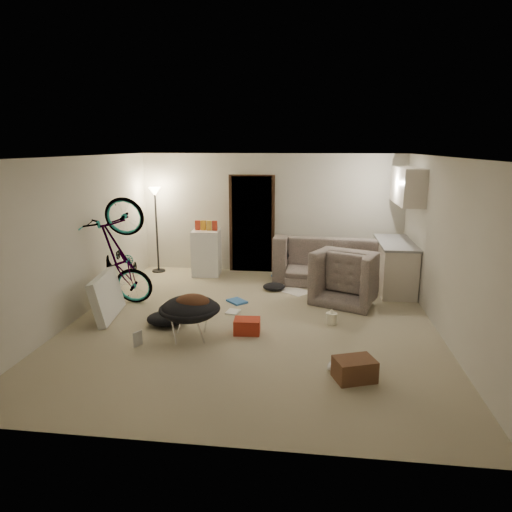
# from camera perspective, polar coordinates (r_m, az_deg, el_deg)

# --- Properties ---
(floor) EXTENTS (5.50, 6.00, 0.02)m
(floor) POSITION_cam_1_polar(r_m,az_deg,el_deg) (7.11, -0.46, -8.36)
(floor) COLOR tan
(floor) RESTS_ON ground
(ceiling) EXTENTS (5.50, 6.00, 0.02)m
(ceiling) POSITION_cam_1_polar(r_m,az_deg,el_deg) (6.60, -0.50, 12.39)
(ceiling) COLOR white
(ceiling) RESTS_ON wall_back
(wall_back) EXTENTS (5.50, 0.02, 2.50)m
(wall_back) POSITION_cam_1_polar(r_m,az_deg,el_deg) (9.69, 1.88, 5.30)
(wall_back) COLOR beige
(wall_back) RESTS_ON floor
(wall_front) EXTENTS (5.50, 0.02, 2.50)m
(wall_front) POSITION_cam_1_polar(r_m,az_deg,el_deg) (3.90, -6.40, -7.58)
(wall_front) COLOR beige
(wall_front) RESTS_ON floor
(wall_left) EXTENTS (0.02, 6.00, 2.50)m
(wall_left) POSITION_cam_1_polar(r_m,az_deg,el_deg) (7.61, -21.56, 2.05)
(wall_left) COLOR beige
(wall_left) RESTS_ON floor
(wall_right) EXTENTS (0.02, 6.00, 2.50)m
(wall_right) POSITION_cam_1_polar(r_m,az_deg,el_deg) (6.95, 22.72, 0.91)
(wall_right) COLOR beige
(wall_right) RESTS_ON floor
(doorway) EXTENTS (0.85, 0.10, 2.04)m
(doorway) POSITION_cam_1_polar(r_m,az_deg,el_deg) (9.73, -0.50, 3.97)
(doorway) COLOR black
(doorway) RESTS_ON floor
(door_trim) EXTENTS (0.97, 0.04, 2.10)m
(door_trim) POSITION_cam_1_polar(r_m,az_deg,el_deg) (9.70, -0.52, 3.94)
(door_trim) COLOR black
(door_trim) RESTS_ON floor
(floor_lamp) EXTENTS (0.28, 0.28, 1.81)m
(floor_lamp) POSITION_cam_1_polar(r_m,az_deg,el_deg) (9.85, -12.43, 5.46)
(floor_lamp) COLOR black
(floor_lamp) RESTS_ON floor
(kitchen_counter) EXTENTS (0.60, 1.50, 0.88)m
(kitchen_counter) POSITION_cam_1_polar(r_m,az_deg,el_deg) (8.96, 16.90, -1.28)
(kitchen_counter) COLOR beige
(kitchen_counter) RESTS_ON floor
(counter_top) EXTENTS (0.64, 1.54, 0.04)m
(counter_top) POSITION_cam_1_polar(r_m,az_deg,el_deg) (8.85, 17.11, 1.60)
(counter_top) COLOR gray
(counter_top) RESTS_ON kitchen_counter
(kitchen_uppers) EXTENTS (0.38, 1.40, 0.65)m
(kitchen_uppers) POSITION_cam_1_polar(r_m,az_deg,el_deg) (8.73, 18.44, 8.33)
(kitchen_uppers) COLOR beige
(kitchen_uppers) RESTS_ON wall_right
(sofa) EXTENTS (2.39, 1.07, 0.68)m
(sofa) POSITION_cam_1_polar(r_m,az_deg,el_deg) (9.29, 9.60, -0.98)
(sofa) COLOR #313831
(sofa) RESTS_ON floor
(armchair) EXTENTS (1.34, 1.27, 0.68)m
(armchair) POSITION_cam_1_polar(r_m,az_deg,el_deg) (8.20, 11.78, -3.04)
(armchair) COLOR #313831
(armchair) RESTS_ON floor
(bicycle) EXTENTS (1.93, 0.90, 1.09)m
(bicycle) POSITION_cam_1_polar(r_m,az_deg,el_deg) (8.02, -16.50, -2.54)
(bicycle) COLOR black
(bicycle) RESTS_ON floor
(book_asset) EXTENTS (0.26, 0.24, 0.02)m
(book_asset) POSITION_cam_1_polar(r_m,az_deg,el_deg) (6.48, -15.04, -10.97)
(book_asset) COLOR #AB2D19
(book_asset) RESTS_ON floor
(mini_fridge) EXTENTS (0.60, 0.60, 0.95)m
(mini_fridge) POSITION_cam_1_polar(r_m,az_deg,el_deg) (9.60, -6.22, 0.43)
(mini_fridge) COLOR white
(mini_fridge) RESTS_ON floor
(snack_box_0) EXTENTS (0.10, 0.08, 0.30)m
(snack_box_0) POSITION_cam_1_polar(r_m,az_deg,el_deg) (9.53, -7.29, 3.54)
(snack_box_0) COLOR #AB2D19
(snack_box_0) RESTS_ON mini_fridge
(snack_box_1) EXTENTS (0.11, 0.08, 0.30)m
(snack_box_1) POSITION_cam_1_polar(r_m,az_deg,el_deg) (9.50, -6.59, 3.53)
(snack_box_1) COLOR orange
(snack_box_1) RESTS_ON mini_fridge
(snack_box_2) EXTENTS (0.12, 0.10, 0.30)m
(snack_box_2) POSITION_cam_1_polar(r_m,az_deg,el_deg) (9.47, -5.88, 3.51)
(snack_box_2) COLOR gold
(snack_box_2) RESTS_ON mini_fridge
(snack_box_3) EXTENTS (0.10, 0.07, 0.30)m
(snack_box_3) POSITION_cam_1_polar(r_m,az_deg,el_deg) (9.45, -5.17, 3.50)
(snack_box_3) COLOR #AB2D19
(snack_box_3) RESTS_ON mini_fridge
(saucer_chair) EXTENTS (0.86, 0.86, 0.61)m
(saucer_chair) POSITION_cam_1_polar(r_m,az_deg,el_deg) (6.49, -8.27, -7.21)
(saucer_chair) COLOR silver
(saucer_chair) RESTS_ON floor
(hoodie) EXTENTS (0.51, 0.43, 0.22)m
(hoodie) POSITION_cam_1_polar(r_m,az_deg,el_deg) (6.38, -7.96, -5.73)
(hoodie) COLOR #4B2A19
(hoodie) RESTS_ON saucer_chair
(sofa_drape) EXTENTS (0.56, 0.46, 0.28)m
(sofa_drape) POSITION_cam_1_polar(r_m,az_deg,el_deg) (9.25, 3.76, 0.39)
(sofa_drape) COLOR black
(sofa_drape) RESTS_ON sofa
(tv_box) EXTENTS (0.41, 1.08, 0.71)m
(tv_box) POSITION_cam_1_polar(r_m,az_deg,el_deg) (7.57, -18.14, -4.81)
(tv_box) COLOR silver
(tv_box) RESTS_ON floor
(drink_case_a) EXTENTS (0.54, 0.46, 0.26)m
(drink_case_a) POSITION_cam_1_polar(r_m,az_deg,el_deg) (5.56, 12.21, -13.67)
(drink_case_a) COLOR brown
(drink_case_a) RESTS_ON floor
(drink_case_b) EXTENTS (0.39, 0.30, 0.22)m
(drink_case_b) POSITION_cam_1_polar(r_m,az_deg,el_deg) (6.68, -1.13, -8.76)
(drink_case_b) COLOR #AB2D19
(drink_case_b) RESTS_ON floor
(juicer) EXTENTS (0.17, 0.17, 0.25)m
(juicer) POSITION_cam_1_polar(r_m,az_deg,el_deg) (7.12, 9.43, -7.57)
(juicer) COLOR white
(juicer) RESTS_ON floor
(newspaper) EXTENTS (0.67, 0.65, 0.01)m
(newspaper) POSITION_cam_1_polar(r_m,az_deg,el_deg) (8.58, 4.85, -4.40)
(newspaper) COLOR silver
(newspaper) RESTS_ON floor
(book_blue) EXTENTS (0.41, 0.41, 0.03)m
(book_blue) POSITION_cam_1_polar(r_m,az_deg,el_deg) (7.98, -2.40, -5.68)
(book_blue) COLOR #336AB9
(book_blue) RESTS_ON floor
(book_white) EXTENTS (0.24, 0.28, 0.02)m
(book_white) POSITION_cam_1_polar(r_m,az_deg,el_deg) (7.51, -2.92, -6.98)
(book_white) COLOR silver
(book_white) RESTS_ON floor
(shoe_0) EXTENTS (0.30, 0.22, 0.10)m
(shoe_0) POSITION_cam_1_polar(r_m,az_deg,el_deg) (9.42, 2.67, -2.41)
(shoe_0) COLOR #336AB9
(shoe_0) RESTS_ON floor
(shoe_1) EXTENTS (0.27, 0.19, 0.09)m
(shoe_1) POSITION_cam_1_polar(r_m,az_deg,el_deg) (9.67, -5.18, -2.07)
(shoe_1) COLOR slate
(shoe_1) RESTS_ON floor
(shoe_3) EXTENTS (0.29, 0.26, 0.10)m
(shoe_3) POSITION_cam_1_polar(r_m,az_deg,el_deg) (6.79, -1.27, -8.91)
(shoe_3) COLOR slate
(shoe_3) RESTS_ON floor
(shoe_4) EXTENTS (0.19, 0.27, 0.09)m
(shoe_4) POSITION_cam_1_polar(r_m,az_deg,el_deg) (5.80, 9.51, -13.29)
(shoe_4) COLOR white
(shoe_4) RESTS_ON floor
(clothes_lump_a) EXTENTS (0.63, 0.56, 0.19)m
(clothes_lump_a) POSITION_cam_1_polar(r_m,az_deg,el_deg) (7.12, -11.15, -7.68)
(clothes_lump_a) COLOR black
(clothes_lump_a) RESTS_ON floor
(clothes_lump_b) EXTENTS (0.49, 0.45, 0.13)m
(clothes_lump_b) POSITION_cam_1_polar(r_m,az_deg,el_deg) (8.63, 2.26, -3.84)
(clothes_lump_b) COLOR black
(clothes_lump_b) RESTS_ON floor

